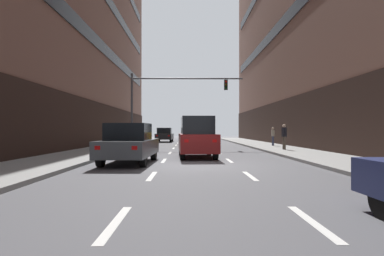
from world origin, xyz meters
The scene contains 29 objects.
ground_plane centered at (0.00, 0.00, 0.00)m, with size 120.00×120.00×0.00m, color #515156.
sidewalk_left centered at (-6.45, 0.00, 0.07)m, with size 3.57×80.00×0.14m, color gray.
sidewalk_right centered at (6.45, 0.00, 0.07)m, with size 3.57×80.00×0.14m, color gray.
lane_stripe_l1_s2 centered at (-1.55, -8.00, 0.00)m, with size 0.16×2.00×0.01m, color silver.
lane_stripe_l1_s3 centered at (-1.55, -3.00, 0.00)m, with size 0.16×2.00×0.01m, color silver.
lane_stripe_l1_s4 centered at (-1.55, 2.00, 0.00)m, with size 0.16×2.00×0.01m, color silver.
lane_stripe_l1_s5 centered at (-1.55, 7.00, 0.00)m, with size 0.16×2.00×0.01m, color silver.
lane_stripe_l1_s6 centered at (-1.55, 12.00, 0.00)m, with size 0.16×2.00×0.01m, color silver.
lane_stripe_l1_s7 centered at (-1.55, 17.00, 0.00)m, with size 0.16×2.00×0.01m, color silver.
lane_stripe_l1_s8 centered at (-1.55, 22.00, 0.00)m, with size 0.16×2.00×0.01m, color silver.
lane_stripe_l1_s9 centered at (-1.55, 27.00, 0.00)m, with size 0.16×2.00×0.01m, color silver.
lane_stripe_l1_s10 centered at (-1.55, 32.00, 0.00)m, with size 0.16×2.00×0.01m, color silver.
lane_stripe_l2_s2 centered at (1.55, -8.00, 0.00)m, with size 0.16×2.00×0.01m, color silver.
lane_stripe_l2_s3 centered at (1.55, -3.00, 0.00)m, with size 0.16×2.00×0.01m, color silver.
lane_stripe_l2_s4 centered at (1.55, 2.00, 0.00)m, with size 0.16×2.00×0.01m, color silver.
lane_stripe_l2_s5 centered at (1.55, 7.00, 0.00)m, with size 0.16×2.00×0.01m, color silver.
lane_stripe_l2_s6 centered at (1.55, 12.00, 0.00)m, with size 0.16×2.00×0.01m, color silver.
lane_stripe_l2_s7 centered at (1.55, 17.00, 0.00)m, with size 0.16×2.00×0.01m, color silver.
lane_stripe_l2_s8 centered at (1.55, 22.00, 0.00)m, with size 0.16×2.00×0.01m, color silver.
lane_stripe_l2_s9 centered at (1.55, 27.00, 0.00)m, with size 0.16×2.00×0.01m, color silver.
lane_stripe_l2_s10 centered at (1.55, 32.00, 0.00)m, with size 0.16×2.00×0.01m, color silver.
car_driving_0 centered at (-2.97, 0.82, 0.86)m, with size 2.11×4.72×1.74m.
car_driving_1 centered at (-3.24, 25.25, 0.84)m, with size 1.99×4.60×1.71m.
taxi_driving_2 centered at (-0.10, 15.73, 1.09)m, with size 2.02×4.56×2.36m.
car_driving_3 centered at (0.06, 3.79, 1.08)m, with size 2.08×4.55×2.16m.
car_driving_4 centered at (0.04, 22.77, 0.83)m, with size 2.00×4.54×1.69m.
traffic_signal_0 centered at (-2.14, 13.13, 4.37)m, with size 9.27×0.35×6.01m.
pedestrian_0 centered at (6.74, 13.40, 1.02)m, with size 0.20×0.53×1.54m.
pedestrian_1 centered at (6.09, 8.20, 1.13)m, with size 0.27×0.52×1.71m.
Camera 1 is at (-0.41, -12.96, 1.46)m, focal length 29.47 mm.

